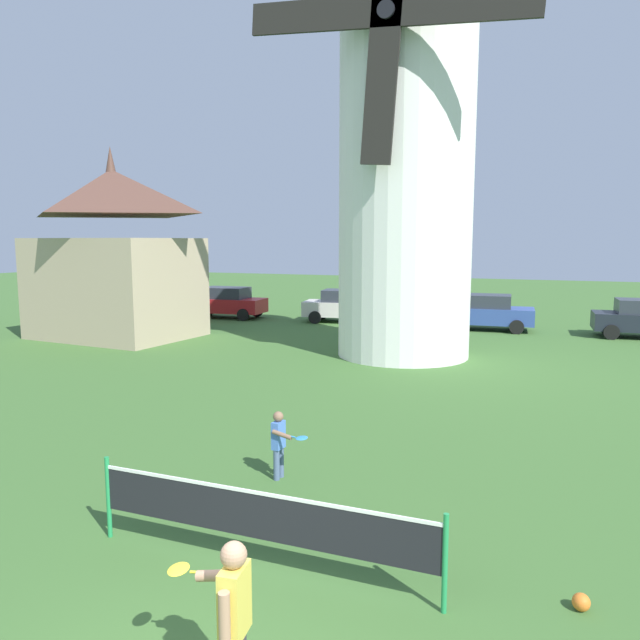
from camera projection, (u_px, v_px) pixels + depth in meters
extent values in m
cylinder|color=white|center=(406.00, 189.00, 19.77)|extent=(4.41, 4.41, 11.20)
cylinder|color=black|center=(388.00, 12.00, 16.89)|extent=(0.50, 0.60, 0.50)
cube|color=black|center=(387.00, 11.00, 16.75)|extent=(8.47, 0.12, 1.46)
cube|color=black|center=(387.00, 11.00, 16.75)|extent=(1.46, 0.12, 8.47)
cylinder|color=#238E4C|center=(108.00, 497.00, 7.86)|extent=(0.06, 0.06, 1.10)
cylinder|color=#238E4C|center=(445.00, 564.00, 6.24)|extent=(0.06, 0.06, 1.10)
cube|color=black|center=(257.00, 517.00, 7.03)|extent=(4.37, 0.01, 0.55)
cube|color=white|center=(257.00, 493.00, 7.00)|extent=(4.37, 0.02, 0.04)
cube|color=#E5CC4C|center=(235.00, 601.00, 4.90)|extent=(0.22, 0.35, 0.59)
sphere|color=tan|center=(234.00, 555.00, 4.85)|extent=(0.22, 0.22, 0.22)
cylinder|color=tan|center=(224.00, 619.00, 4.70)|extent=(0.09, 0.09, 0.45)
cylinder|color=tan|center=(221.00, 575.00, 5.12)|extent=(0.46, 0.15, 0.17)
cylinder|color=yellow|center=(202.00, 573.00, 5.16)|extent=(0.22, 0.05, 0.04)
ellipsoid|color=yellow|center=(179.00, 569.00, 5.22)|extent=(0.21, 0.26, 0.03)
cylinder|color=slate|center=(281.00, 462.00, 9.91)|extent=(0.10, 0.10, 0.51)
cylinder|color=slate|center=(277.00, 465.00, 9.78)|extent=(0.10, 0.10, 0.51)
cube|color=#4C7AD1|center=(278.00, 435.00, 9.78)|extent=(0.16, 0.26, 0.46)
sphere|color=#89664C|center=(278.00, 417.00, 9.74)|extent=(0.17, 0.17, 0.17)
cylinder|color=#89664C|center=(283.00, 433.00, 9.93)|extent=(0.07, 0.07, 0.34)
cylinder|color=#89664C|center=(282.00, 435.00, 9.58)|extent=(0.35, 0.10, 0.13)
cylinder|color=#338CCC|center=(290.00, 436.00, 9.52)|extent=(0.22, 0.04, 0.04)
ellipsoid|color=#338CCC|center=(302.00, 438.00, 9.42)|extent=(0.20, 0.25, 0.03)
sphere|color=orange|center=(581.00, 602.00, 6.34)|extent=(0.19, 0.19, 0.19)
cube|color=red|center=(226.00, 305.00, 30.38)|extent=(4.09, 1.98, 0.70)
cube|color=#2D333D|center=(225.00, 293.00, 30.29)|extent=(2.33, 1.65, 0.56)
cylinder|color=black|center=(257.00, 311.00, 30.82)|extent=(0.61, 0.22, 0.60)
cylinder|color=black|center=(243.00, 315.00, 29.21)|extent=(0.61, 0.22, 0.60)
cylinder|color=black|center=(210.00, 309.00, 31.63)|extent=(0.61, 0.22, 0.60)
cylinder|color=black|center=(194.00, 313.00, 30.02)|extent=(0.61, 0.22, 0.60)
cube|color=silver|center=(348.00, 309.00, 28.72)|extent=(4.42, 2.33, 0.70)
cube|color=#2D333D|center=(348.00, 296.00, 28.63)|extent=(2.56, 1.84, 0.56)
cylinder|color=black|center=(380.00, 315.00, 29.27)|extent=(0.62, 0.27, 0.60)
cylinder|color=black|center=(375.00, 319.00, 27.63)|extent=(0.62, 0.27, 0.60)
cylinder|color=black|center=(323.00, 313.00, 29.90)|extent=(0.62, 0.27, 0.60)
cylinder|color=black|center=(315.00, 317.00, 28.26)|extent=(0.62, 0.27, 0.60)
cube|color=#334C99|center=(481.00, 315.00, 26.29)|extent=(4.53, 2.00, 0.70)
cube|color=#2D333D|center=(481.00, 301.00, 26.20)|extent=(2.58, 1.66, 0.56)
cylinder|color=black|center=(516.00, 322.00, 26.68)|extent=(0.61, 0.22, 0.60)
cylinder|color=black|center=(517.00, 327.00, 25.08)|extent=(0.61, 0.22, 0.60)
cylinder|color=black|center=(448.00, 319.00, 27.59)|extent=(0.61, 0.22, 0.60)
cylinder|color=black|center=(444.00, 324.00, 25.99)|extent=(0.61, 0.22, 0.60)
cylinder|color=black|center=(606.00, 326.00, 25.28)|extent=(0.61, 0.21, 0.60)
cylinder|color=black|center=(611.00, 332.00, 23.68)|extent=(0.61, 0.21, 0.60)
cube|color=tan|center=(116.00, 288.00, 24.22)|extent=(6.34, 4.87, 4.00)
pyramid|color=brown|center=(112.00, 192.00, 23.72)|extent=(6.66, 5.12, 1.80)
cone|color=brown|center=(111.00, 169.00, 23.60)|extent=(0.70, 0.70, 1.80)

